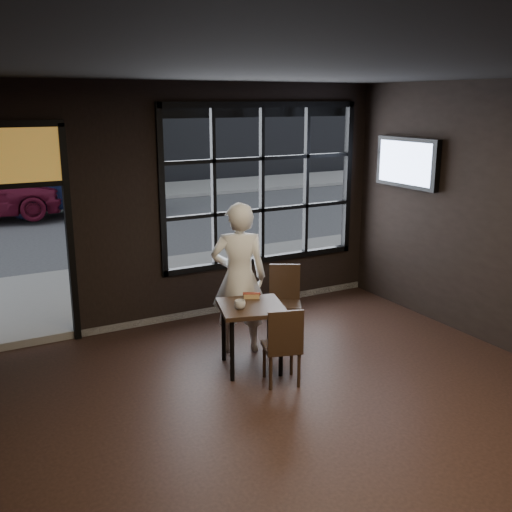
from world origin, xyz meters
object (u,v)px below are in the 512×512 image
cafe_table (251,337)px  navy_car (77,185)px  chair_near (282,344)px  man (239,278)px

cafe_table → navy_car: (0.38, 10.40, 0.44)m
chair_near → navy_car: 10.88m
cafe_table → chair_near: (0.11, -0.47, 0.06)m
man → chair_near: bearing=113.2°
chair_near → man: man is taller
cafe_table → navy_car: navy_car is taller
chair_near → man: bearing=-73.3°
chair_near → navy_car: navy_car is taller
chair_near → cafe_table: bearing=-59.5°
man → navy_car: (0.26, 9.87, -0.09)m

